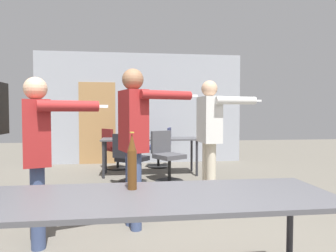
{
  "coord_description": "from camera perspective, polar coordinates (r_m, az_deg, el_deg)",
  "views": [
    {
      "loc": [
        -0.26,
        -1.5,
        1.27
      ],
      "look_at": [
        0.24,
        2.54,
        1.1
      ],
      "focal_mm": 32.0,
      "sensor_mm": 36.0,
      "label": 1
    }
  ],
  "objects": [
    {
      "name": "office_chair_mid_tucked",
      "position": [
        5.61,
        -0.21,
        -6.07
      ],
      "size": [
        0.65,
        0.68,
        0.94
      ],
      "rotation": [
        0.0,
        0.0,
        3.68
      ],
      "color": "black",
      "rests_on": "ground_plane"
    },
    {
      "name": "back_wall",
      "position": [
        7.73,
        -5.39,
        3.3
      ],
      "size": [
        5.23,
        0.12,
        2.8
      ],
      "color": "#A3A8B2",
      "rests_on": "ground_plane"
    },
    {
      "name": "office_chair_far_left",
      "position": [
        6.93,
        -10.11,
        -4.57
      ],
      "size": [
        0.68,
        0.65,
        0.92
      ],
      "rotation": [
        0.0,
        0.0,
        5.26
      ],
      "color": "black",
      "rests_on": "ground_plane"
    },
    {
      "name": "person_near_casual",
      "position": [
        3.32,
        -6.42,
        -0.93
      ],
      "size": [
        0.89,
        0.55,
        1.76
      ],
      "rotation": [
        0.0,
        0.0,
        -1.23
      ],
      "color": "#3D4C75",
      "rests_on": "ground_plane"
    },
    {
      "name": "office_chair_far_right",
      "position": [
        7.1,
        -1.25,
        -4.33
      ],
      "size": [
        0.6,
        0.55,
        0.93
      ],
      "rotation": [
        0.0,
        0.0,
        1.36
      ],
      "color": "black",
      "rests_on": "ground_plane"
    },
    {
      "name": "person_right_polo",
      "position": [
        4.42,
        8.03,
        -0.42
      ],
      "size": [
        0.83,
        0.66,
        1.75
      ],
      "rotation": [
        0.0,
        0.0,
        -1.49
      ],
      "color": "beige",
      "rests_on": "ground_plane"
    },
    {
      "name": "beer_bottle",
      "position": [
        2.06,
        -6.86,
        -6.89
      ],
      "size": [
        0.06,
        0.06,
        0.39
      ],
      "color": "#563314",
      "rests_on": "conference_table_near"
    },
    {
      "name": "drink_cup",
      "position": [
        6.11,
        -3.95,
        -2.01
      ],
      "size": [
        0.07,
        0.07,
        0.09
      ],
      "color": "#E05123",
      "rests_on": "conference_table_far"
    },
    {
      "name": "conference_table_near",
      "position": [
        1.95,
        -3.2,
        -14.79
      ],
      "size": [
        2.34,
        0.76,
        0.76
      ],
      "color": "#4C4C51",
      "rests_on": "ground_plane"
    },
    {
      "name": "office_chair_near_pushed",
      "position": [
        5.42,
        -7.28,
        -6.61
      ],
      "size": [
        0.67,
        0.68,
        0.91
      ],
      "rotation": [
        0.0,
        0.0,
        5.66
      ],
      "color": "black",
      "rests_on": "ground_plane"
    },
    {
      "name": "conference_table_far",
      "position": [
        6.2,
        -3.42,
        -3.04
      ],
      "size": [
        1.98,
        0.65,
        0.76
      ],
      "color": "#4C4C51",
      "rests_on": "ground_plane"
    },
    {
      "name": "person_far_watching",
      "position": [
        3.12,
        -23.51,
        -3.3
      ],
      "size": [
        0.86,
        0.59,
        1.62
      ],
      "rotation": [
        0.0,
        0.0,
        -1.25
      ],
      "color": "#3D4C75",
      "rests_on": "ground_plane"
    }
  ]
}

